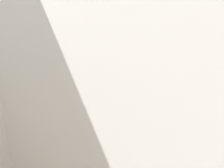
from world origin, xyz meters
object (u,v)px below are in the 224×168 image
book_stack_tall (98,96)px  water_bottle (148,85)px  computer_mouse (136,96)px  mug (76,114)px  keyboard (114,95)px  book_stack_keyboard_riser (115,103)px  desk (131,124)px  book_stack_side (130,85)px  laptop (93,81)px

book_stack_tall → water_bottle: water_bottle is taller
computer_mouse → water_bottle: 0.18m
water_bottle → computer_mouse: bearing=161.5°
mug → keyboard: bearing=-19.4°
book_stack_tall → book_stack_keyboard_riser: bearing=-83.5°
computer_mouse → water_bottle: size_ratio=0.48×
book_stack_tall → computer_mouse: bearing=-22.6°
book_stack_keyboard_riser → desk: bearing=10.8°
book_stack_keyboard_riser → computer_mouse: 0.38m
desk → computer_mouse: bearing=-96.8°
computer_mouse → book_stack_side: bearing=53.6°
book_stack_keyboard_riser → laptop: size_ratio=0.77×
book_stack_tall → book_stack_side: book_stack_tall is taller
laptop → computer_mouse: laptop is taller
desk → keyboard: bearing=-169.2°
mug → water_bottle: bearing=-9.4°
book_stack_tall → keyboard: size_ratio=0.58×
book_stack_keyboard_riser → book_stack_side: bearing=19.7°
water_bottle → mug: bearing=170.6°
book_stack_keyboard_riser → keyboard: keyboard is taller
book_stack_tall → computer_mouse: (0.40, -0.17, -0.07)m
book_stack_keyboard_riser → computer_mouse: bearing=3.2°
book_stack_keyboard_riser → keyboard: bearing=-170.3°
laptop → keyboard: laptop is taller
laptop → water_bottle: bearing=-27.0°
book_stack_side → water_bottle: bearing=-80.2°
book_stack_side → water_bottle: (0.04, -0.20, 0.04)m
laptop → mug: (-0.33, -0.13, -0.18)m
keyboard → computer_mouse: bearing=3.1°
book_stack_keyboard_riser → mug: 0.36m
book_stack_keyboard_riser → laptop: 0.30m
laptop → mug: 0.39m
desk → mug: size_ratio=10.95×
book_stack_tall → computer_mouse: size_ratio=2.36×
laptop → water_bottle: size_ratio=1.47×
desk → mug: mug is taller
desk → book_stack_tall: book_stack_tall is taller
book_stack_side → keyboard: 0.54m
keyboard → water_bottle: water_bottle is taller
keyboard → mug: size_ratio=3.59×
book_stack_keyboard_riser → book_stack_side: size_ratio=1.03×
book_stack_tall → book_stack_keyboard_riser: (0.02, -0.19, -0.03)m
water_bottle → book_stack_side: bearing=99.8°
book_stack_side → keyboard: size_ratio=0.57×
desk → laptop: laptop is taller
book_stack_tall → water_bottle: 0.59m
desk → computer_mouse: 0.35m
desk → keyboard: keyboard is taller
keyboard → computer_mouse: 0.41m
water_bottle → book_stack_tall: bearing=158.5°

